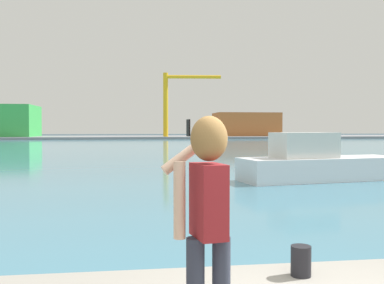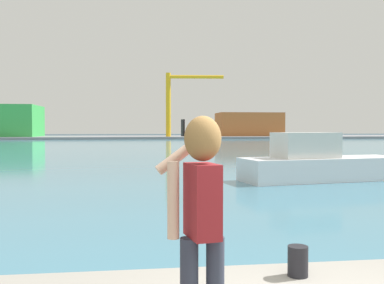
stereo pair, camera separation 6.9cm
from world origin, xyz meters
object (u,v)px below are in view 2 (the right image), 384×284
Objects in this scene: boat_moored at (319,164)px; port_crane at (177,96)px; harbor_bollard at (298,261)px; warehouse_right at (249,124)px; person_photographer at (201,205)px.

port_crane is at bearing 79.64° from boat_moored.
warehouse_right reaches higher than harbor_bollard.
boat_moored is (5.81, 12.60, 0.01)m from harbor_bollard.
harbor_bollard is 84.73m from port_crane.
warehouse_right reaches higher than person_photographer.
person_photographer is 5.17× the size of harbor_bollard.
person_photographer is 0.12× the size of warehouse_right.
harbor_bollard is 0.03× the size of port_crane.
warehouse_right is (23.42, 90.13, 2.32)m from harbor_bollard.
port_crane is (7.91, 85.46, 7.06)m from person_photographer.
boat_moored is at bearing -37.55° from person_photographer.
port_crane is (6.61, 84.10, 7.96)m from harbor_bollard.
harbor_bollard is at bearing -94.49° from port_crane.
port_crane is (-16.81, -6.04, 5.64)m from warehouse_right.
person_photographer is at bearing -105.12° from warehouse_right.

